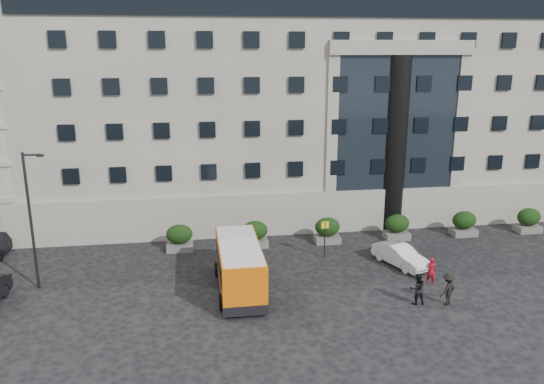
{
  "coord_description": "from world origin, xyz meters",
  "views": [
    {
      "loc": [
        -2.76,
        -26.92,
        13.46
      ],
      "look_at": [
        1.81,
        3.81,
        5.0
      ],
      "focal_mm": 35.0,
      "sensor_mm": 36.0,
      "label": 1
    }
  ],
  "objects": [
    {
      "name": "ground",
      "position": [
        0.0,
        0.0,
        0.0
      ],
      "size": [
        120.0,
        120.0,
        0.0
      ],
      "primitive_type": "plane",
      "color": "black",
      "rests_on": "ground"
    },
    {
      "name": "parked_car_d",
      "position": [
        -16.41,
        15.91,
        0.68
      ],
      "size": [
        2.86,
        5.13,
        1.36
      ],
      "primitive_type": "imported",
      "rotation": [
        0.0,
        0.0,
        -0.13
      ],
      "color": "black",
      "rests_on": "ground"
    },
    {
      "name": "hedge_b",
      "position": [
        1.2,
        7.8,
        0.93
      ],
      "size": [
        1.8,
        1.26,
        1.84
      ],
      "color": "#525250",
      "rests_on": "ground"
    },
    {
      "name": "bus_stop_sign",
      "position": [
        5.5,
        5.0,
        1.73
      ],
      "size": [
        0.5,
        0.08,
        2.52
      ],
      "color": "#262628",
      "rests_on": "ground"
    },
    {
      "name": "pedestrian_b",
      "position": [
        8.88,
        -2.12,
        0.89
      ],
      "size": [
        0.88,
        0.7,
        1.77
      ],
      "primitive_type": "imported",
      "rotation": [
        0.0,
        0.0,
        3.11
      ],
      "color": "black",
      "rests_on": "ground"
    },
    {
      "name": "pedestrian_a",
      "position": [
        10.73,
        0.2,
        0.82
      ],
      "size": [
        0.7,
        0.59,
        1.63
      ],
      "primitive_type": "imported",
      "rotation": [
        0.0,
        0.0,
        2.73
      ],
      "color": "maroon",
      "rests_on": "ground"
    },
    {
      "name": "white_taxi",
      "position": [
        10.0,
        3.1,
        0.66
      ],
      "size": [
        2.83,
        4.25,
        1.32
      ],
      "primitive_type": "imported",
      "rotation": [
        0.0,
        0.0,
        0.39
      ],
      "color": "silver",
      "rests_on": "ground"
    },
    {
      "name": "street_lamp",
      "position": [
        -11.94,
        3.0,
        4.37
      ],
      "size": [
        1.16,
        0.18,
        8.0
      ],
      "color": "#262628",
      "rests_on": "ground"
    },
    {
      "name": "entrance_column",
      "position": [
        12.0,
        10.3,
        6.5
      ],
      "size": [
        1.8,
        1.8,
        13.0
      ],
      "primitive_type": "cylinder",
      "color": "black",
      "rests_on": "ground"
    },
    {
      "name": "hedge_d",
      "position": [
        11.6,
        7.8,
        0.93
      ],
      "size": [
        1.8,
        1.26,
        1.84
      ],
      "color": "#525250",
      "rests_on": "ground"
    },
    {
      "name": "civic_building",
      "position": [
        6.0,
        22.0,
        9.0
      ],
      "size": [
        44.0,
        24.0,
        18.0
      ],
      "primitive_type": "cube",
      "color": "gray",
      "rests_on": "ground"
    },
    {
      "name": "red_truck",
      "position": [
        -16.71,
        18.35,
        1.29
      ],
      "size": [
        2.29,
        4.72,
        2.52
      ],
      "rotation": [
        0.0,
        0.0,
        -0.02
      ],
      "color": "maroon",
      "rests_on": "ground"
    },
    {
      "name": "hedge_f",
      "position": [
        22.0,
        7.8,
        0.93
      ],
      "size": [
        1.8,
        1.26,
        1.84
      ],
      "color": "#525250",
      "rests_on": "ground"
    },
    {
      "name": "hedge_a",
      "position": [
        -4.0,
        7.8,
        0.93
      ],
      "size": [
        1.8,
        1.26,
        1.84
      ],
      "color": "#525250",
      "rests_on": "ground"
    },
    {
      "name": "pedestrian_c",
      "position": [
        10.48,
        -2.43,
        0.9
      ],
      "size": [
        1.34,
        1.16,
        1.8
      ],
      "primitive_type": "imported",
      "rotation": [
        0.0,
        0.0,
        3.68
      ],
      "color": "black",
      "rests_on": "ground"
    },
    {
      "name": "minibus",
      "position": [
        -0.49,
        0.91,
        1.57
      ],
      "size": [
        2.63,
        6.81,
        2.84
      ],
      "rotation": [
        0.0,
        0.0,
        0.01
      ],
      "color": "orange",
      "rests_on": "ground"
    },
    {
      "name": "hedge_e",
      "position": [
        16.8,
        7.8,
        0.93
      ],
      "size": [
        1.8,
        1.26,
        1.84
      ],
      "color": "#525250",
      "rests_on": "ground"
    },
    {
      "name": "hedge_c",
      "position": [
        6.4,
        7.8,
        0.93
      ],
      "size": [
        1.8,
        1.26,
        1.84
      ],
      "color": "#525250",
      "rests_on": "ground"
    }
  ]
}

